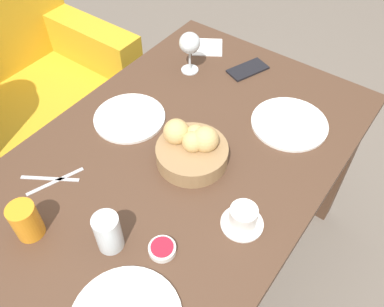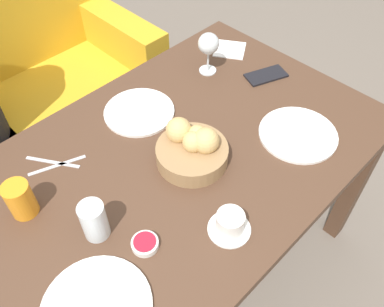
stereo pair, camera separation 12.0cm
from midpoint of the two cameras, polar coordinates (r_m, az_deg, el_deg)
name	(u,v)px [view 1 (the left image)]	position (r m, az deg, el deg)	size (l,w,h in m)	color
ground_plane	(172,275)	(1.81, -4.73, -16.79)	(10.00, 10.00, 0.00)	#6B6056
dining_table	(165,187)	(1.28, -6.46, -4.91)	(1.44, 0.85, 0.72)	#4C3323
bread_basket	(192,148)	(1.19, -2.87, 0.67)	(0.21, 0.21, 0.12)	#99754C
plate_near_right	(289,123)	(1.34, 11.06, 4.04)	(0.25, 0.25, 0.01)	white
plate_far_center	(130,118)	(1.37, -11.26, 4.82)	(0.24, 0.24, 0.01)	white
juice_glass	(26,221)	(1.13, -25.17, -8.74)	(0.07, 0.07, 0.11)	orange
water_tumbler	(108,232)	(1.04, -14.99, -10.87)	(0.07, 0.07, 0.11)	silver
wine_glass	(190,44)	(1.48, -2.72, 14.96)	(0.08, 0.08, 0.16)	silver
coffee_cup	(243,218)	(1.06, 3.95, -9.22)	(0.11, 0.11, 0.07)	white
jam_bowl_berry	(162,249)	(1.05, -7.56, -13.33)	(0.07, 0.07, 0.02)	white
fork_silver	(55,181)	(1.25, -21.26, -3.84)	(0.17, 0.07, 0.00)	#B7B7BC
knife_silver	(50,179)	(1.26, -21.92, -3.46)	(0.10, 0.15, 0.00)	#B7B7BC
napkin	(207,47)	(1.66, 0.04, 14.61)	(0.16, 0.16, 0.00)	white
cell_phone	(248,69)	(1.55, 5.60, 11.57)	(0.17, 0.12, 0.01)	black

